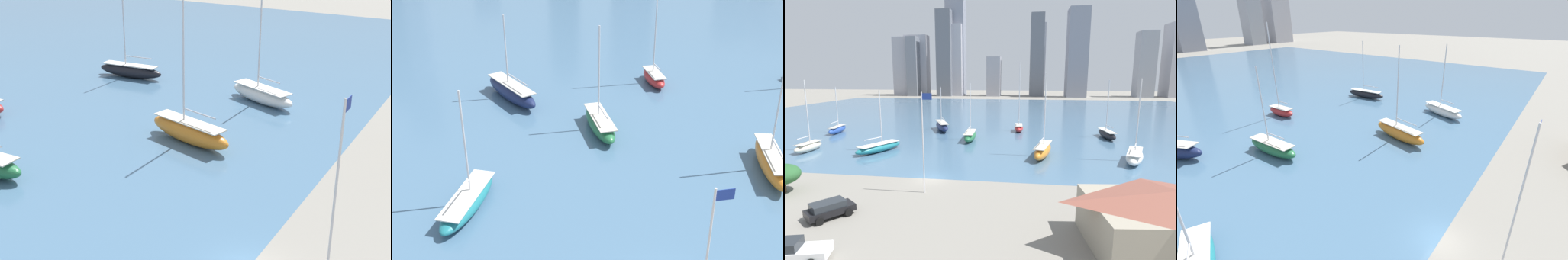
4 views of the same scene
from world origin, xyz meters
TOP-DOWN VIEW (x-y plane):
  - harbor_water at (0.00, 70.00)m, footprint 180.00×140.00m
  - sailboat_red at (10.82, 36.77)m, footprint 2.24×6.30m
  - sailboat_green at (0.83, 24.78)m, footprint 2.75×9.06m
  - sailboat_orange at (15.20, 13.21)m, footprint 4.39×9.88m
  - sailboat_navy at (-8.11, 35.31)m, footprint 6.69×10.82m
  - sailboat_teal at (-13.60, 12.81)m, footprint 6.24×9.83m

SIDE VIEW (x-z plane):
  - harbor_water at x=0.00m, z-range 0.00..0.00m
  - sailboat_teal at x=-13.60m, z-range -4.63..6.29m
  - sailboat_green at x=0.83m, z-range -4.95..6.97m
  - sailboat_red at x=10.82m, z-range -7.27..9.36m
  - sailboat_navy at x=-8.11m, z-range -4.17..6.48m
  - sailboat_orange at x=15.20m, z-range -5.77..8.10m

